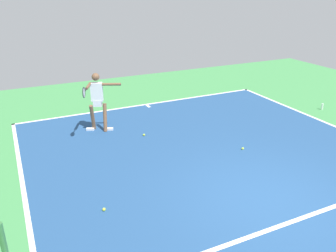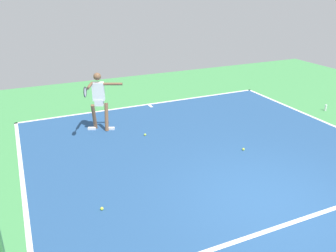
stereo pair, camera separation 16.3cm
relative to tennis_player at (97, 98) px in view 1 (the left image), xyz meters
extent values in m
plane|color=#428E4C|center=(-2.20, 5.11, -1.03)|extent=(22.19, 22.19, 0.00)
cube|color=navy|center=(-2.20, 5.11, -1.03)|extent=(9.25, 13.68, 0.00)
cube|color=white|center=(-2.20, -1.68, -1.03)|extent=(9.25, 0.10, 0.01)
cube|color=white|center=(-2.20, 5.85, -1.03)|extent=(6.94, 0.10, 0.01)
cube|color=white|center=(-2.20, -1.48, -1.03)|extent=(0.10, 0.30, 0.01)
cylinder|color=brown|center=(-0.18, 0.04, -0.62)|extent=(0.23, 0.33, 0.85)
cube|color=white|center=(-0.27, 0.08, -1.00)|extent=(0.26, 0.19, 0.07)
cylinder|color=brown|center=(0.16, -0.11, -0.62)|extent=(0.23, 0.33, 0.85)
cube|color=white|center=(0.25, -0.15, -1.00)|extent=(0.26, 0.19, 0.07)
cube|color=white|center=(-0.01, -0.04, -0.15)|extent=(0.31, 0.28, 0.20)
cube|color=white|center=(-0.01, -0.04, 0.19)|extent=(0.38, 0.30, 0.55)
sphere|color=brown|center=(-0.01, -0.04, 0.64)|extent=(0.22, 0.22, 0.22)
cylinder|color=brown|center=(-0.42, 0.15, 0.41)|extent=(0.54, 0.30, 0.08)
cylinder|color=brown|center=(0.26, 0.15, 0.44)|extent=(0.30, 0.54, 0.08)
cylinder|color=black|center=(0.41, 0.50, 0.44)|extent=(0.12, 0.21, 0.03)
torus|color=black|center=(0.51, 0.72, 0.44)|extent=(0.14, 0.28, 0.29)
cylinder|color=silver|center=(0.51, 0.72, 0.44)|extent=(0.10, 0.23, 0.25)
sphere|color=#C6E53D|center=(-1.07, 0.95, -1.00)|extent=(0.07, 0.07, 0.07)
sphere|color=#C6E53D|center=(-3.15, 2.95, -1.00)|extent=(0.07, 0.07, 0.07)
sphere|color=#C6E53D|center=(0.99, 4.00, -1.00)|extent=(0.07, 0.07, 0.07)
cylinder|color=white|center=(-7.66, 1.53, -0.92)|extent=(0.07, 0.07, 0.22)
camera|label=1|loc=(2.27, 9.66, 3.12)|focal=36.90mm
camera|label=2|loc=(2.12, 9.72, 3.12)|focal=36.90mm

